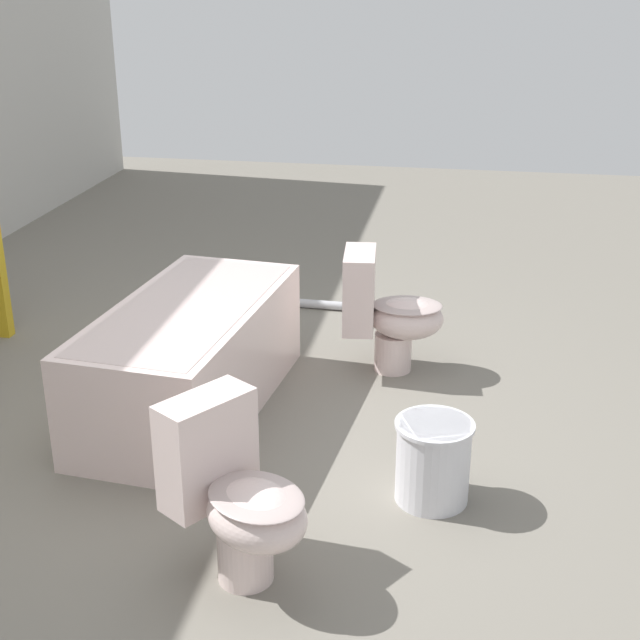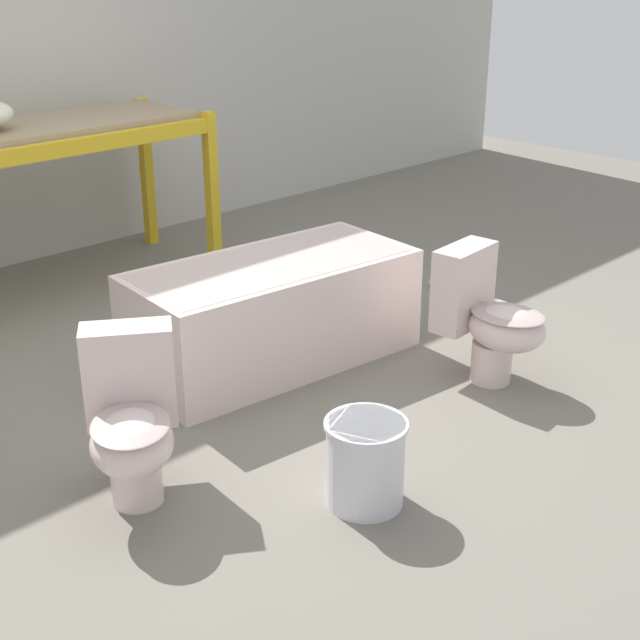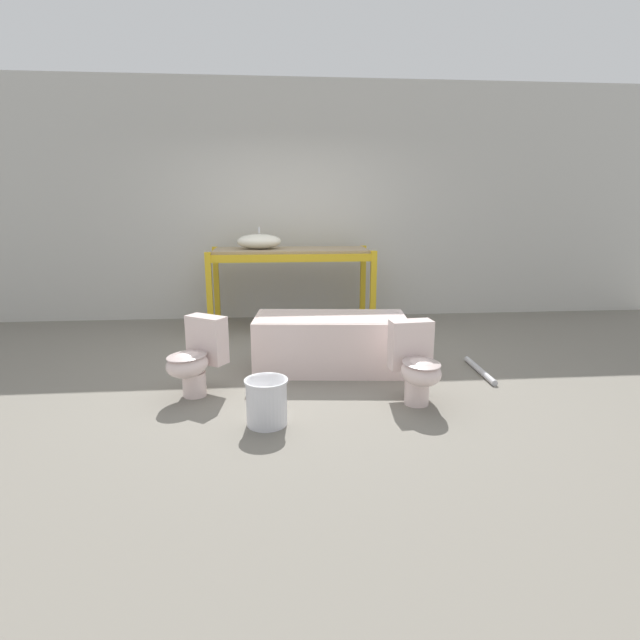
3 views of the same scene
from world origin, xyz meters
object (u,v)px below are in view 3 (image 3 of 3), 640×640
(toilet_near, at_px, (416,363))
(bucket_white, at_px, (267,401))
(sink_basin, at_px, (259,241))
(toilet_far, at_px, (196,357))
(bathtub_main, at_px, (330,339))

(toilet_near, relative_size, bucket_white, 1.88)
(sink_basin, xyz_separation_m, toilet_near, (1.33, -2.60, -0.79))
(toilet_far, height_order, bucket_white, toilet_far)
(bathtub_main, bearing_deg, bucket_white, -110.98)
(sink_basin, height_order, toilet_far, sink_basin)
(toilet_far, bearing_deg, bathtub_main, 58.53)
(sink_basin, bearing_deg, bucket_white, -87.69)
(bathtub_main, distance_m, toilet_far, 1.33)
(sink_basin, xyz_separation_m, bucket_white, (0.12, -2.92, -0.94))
(toilet_far, bearing_deg, sink_basin, 111.81)
(sink_basin, xyz_separation_m, bathtub_main, (0.72, -1.71, -0.82))
(bathtub_main, bearing_deg, toilet_far, -149.79)
(bathtub_main, relative_size, toilet_far, 2.30)
(bathtub_main, distance_m, toilet_near, 1.08)
(toilet_far, bearing_deg, toilet_near, 23.35)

